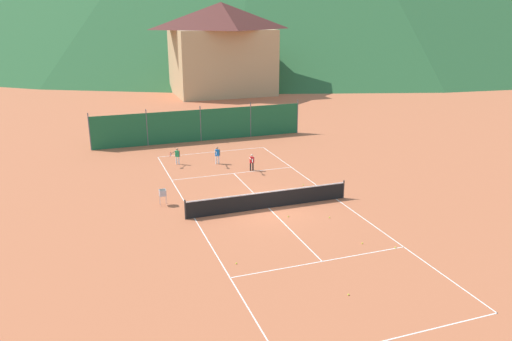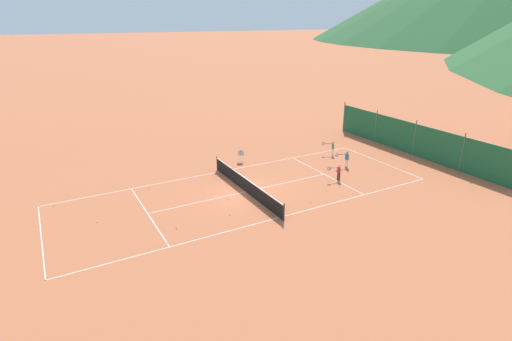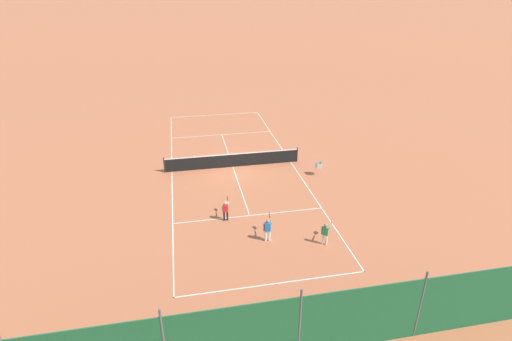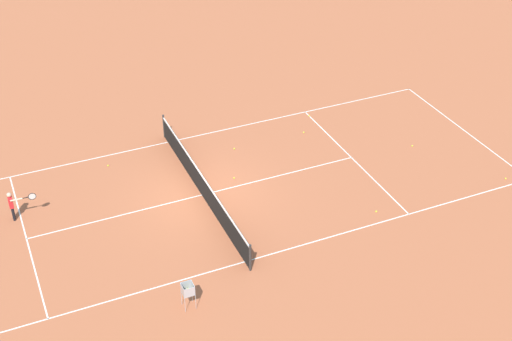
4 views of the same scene
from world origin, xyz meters
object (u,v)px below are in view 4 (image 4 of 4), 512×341
(player_far_baseline, at_px, (13,204))
(tennis_ball_service_box, at_px, (506,178))
(tennis_ball_alley_left, at_px, (412,146))
(tennis_ball_mid_court, at_px, (304,132))
(tennis_ball_near_corner, at_px, (309,116))
(tennis_ball_by_net_right, at_px, (234,178))
(tennis_ball_alley_right, at_px, (376,211))
(ball_hopper, at_px, (188,290))
(tennis_ball_far_corner, at_px, (234,149))
(tennis_net, at_px, (201,184))
(tennis_ball_by_net_left, at_px, (108,165))

(player_far_baseline, height_order, tennis_ball_service_box, player_far_baseline)
(tennis_ball_alley_left, bearing_deg, player_far_baseline, 84.22)
(tennis_ball_alley_left, distance_m, tennis_ball_mid_court, 4.55)
(tennis_ball_near_corner, height_order, tennis_ball_by_net_right, same)
(tennis_ball_alley_right, bearing_deg, tennis_ball_near_corner, -7.82)
(tennis_ball_mid_court, xyz_separation_m, ball_hopper, (-7.79, 7.86, 0.62))
(tennis_ball_far_corner, relative_size, tennis_ball_service_box, 1.00)
(tennis_ball_alley_left, relative_size, ball_hopper, 0.07)
(player_far_baseline, height_order, tennis_ball_by_net_right, player_far_baseline)
(tennis_net, relative_size, tennis_ball_alley_right, 139.09)
(tennis_ball_far_corner, bearing_deg, tennis_net, 136.93)
(tennis_net, distance_m, tennis_ball_by_net_left, 4.33)
(tennis_ball_near_corner, bearing_deg, ball_hopper, 135.80)
(tennis_net, distance_m, ball_hopper, 5.80)
(tennis_net, distance_m, tennis_ball_near_corner, 7.37)
(tennis_ball_near_corner, relative_size, tennis_ball_mid_court, 1.00)
(tennis_ball_service_box, bearing_deg, tennis_ball_far_corner, 54.69)
(tennis_net, bearing_deg, tennis_ball_mid_court, -65.67)
(tennis_ball_service_box, height_order, ball_hopper, ball_hopper)
(tennis_ball_far_corner, height_order, tennis_ball_mid_court, same)
(tennis_ball_alley_left, xyz_separation_m, tennis_ball_mid_court, (2.77, 3.61, 0.00))
(tennis_ball_by_net_right, bearing_deg, tennis_ball_alley_left, -95.93)
(tennis_ball_near_corner, relative_size, tennis_ball_by_net_right, 1.00)
(tennis_net, height_order, tennis_ball_service_box, tennis_net)
(tennis_ball_alley_right, distance_m, ball_hopper, 7.97)
(tennis_ball_near_corner, distance_m, tennis_ball_alley_right, 7.26)
(player_far_baseline, bearing_deg, tennis_ball_far_corner, -82.51)
(tennis_ball_alley_left, relative_size, tennis_ball_service_box, 1.00)
(tennis_ball_far_corner, bearing_deg, ball_hopper, 149.04)
(tennis_ball_by_net_left, bearing_deg, tennis_ball_alley_right, -130.11)
(tennis_ball_by_net_left, relative_size, tennis_ball_far_corner, 1.00)
(tennis_ball_service_box, relative_size, ball_hopper, 0.07)
(tennis_ball_by_net_right, xyz_separation_m, ball_hopper, (-5.81, 3.85, 0.62))
(tennis_ball_near_corner, bearing_deg, tennis_ball_by_net_left, 92.22)
(tennis_ball_by_net_left, bearing_deg, player_far_baseline, 117.75)
(player_far_baseline, xyz_separation_m, tennis_ball_near_corner, (2.37, -12.93, -0.63))
(tennis_ball_alley_left, distance_m, tennis_ball_service_box, 3.95)
(player_far_baseline, distance_m, tennis_ball_by_net_left, 4.37)
(tennis_ball_mid_court, bearing_deg, tennis_net, 114.33)
(tennis_ball_far_corner, bearing_deg, tennis_ball_service_box, -125.31)
(player_far_baseline, xyz_separation_m, ball_hopper, (-6.61, -4.21, -0.01))
(player_far_baseline, xyz_separation_m, tennis_ball_alley_right, (-4.83, -11.95, -0.63))
(tennis_ball_far_corner, bearing_deg, tennis_ball_mid_court, -89.70)
(player_far_baseline, distance_m, tennis_ball_far_corner, 8.97)
(tennis_ball_alley_right, height_order, tennis_ball_by_net_right, same)
(tennis_net, height_order, ball_hopper, tennis_net)
(tennis_ball_near_corner, bearing_deg, player_far_baseline, 100.37)
(tennis_ball_alley_left, bearing_deg, tennis_ball_by_net_left, 73.11)
(tennis_ball_alley_left, bearing_deg, ball_hopper, 113.64)
(tennis_ball_service_box, bearing_deg, tennis_ball_by_net_left, 62.95)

